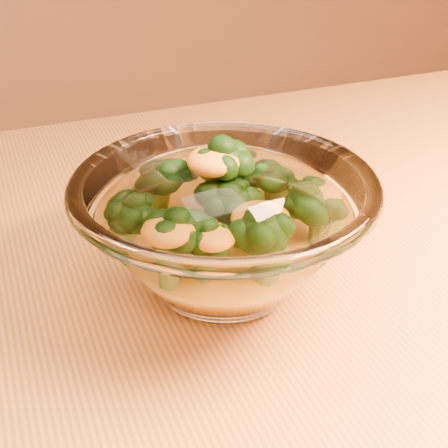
# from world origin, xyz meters

# --- Properties ---
(table) EXTENTS (1.20, 0.80, 0.75)m
(table) POSITION_xyz_m (0.00, 0.00, 0.65)
(table) COLOR #B47436
(table) RESTS_ON ground
(glass_bowl) EXTENTS (0.23, 0.23, 0.10)m
(glass_bowl) POSITION_xyz_m (-0.07, 0.00, 0.80)
(glass_bowl) COLOR white
(glass_bowl) RESTS_ON table
(cheese_sauce) EXTENTS (0.11, 0.11, 0.03)m
(cheese_sauce) POSITION_xyz_m (-0.07, 0.00, 0.78)
(cheese_sauce) COLOR orange
(cheese_sauce) RESTS_ON glass_bowl
(broccoli_heap) EXTENTS (0.15, 0.15, 0.08)m
(broccoli_heap) POSITION_xyz_m (-0.07, 0.01, 0.82)
(broccoli_heap) COLOR black
(broccoli_heap) RESTS_ON cheese_sauce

